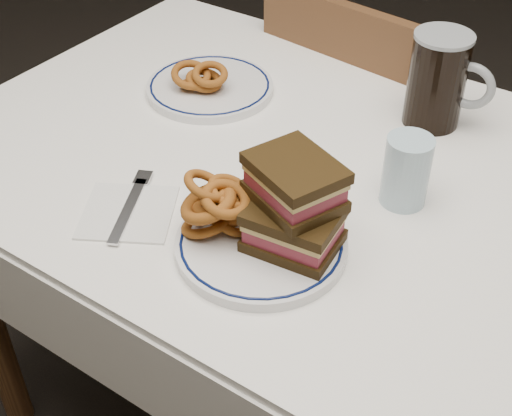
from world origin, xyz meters
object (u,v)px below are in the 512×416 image
Objects in this scene: far_plate at (210,87)px; beer_mug at (439,80)px; main_plate at (261,244)px; reuben_sandwich at (294,205)px; chair_far at (359,145)px.

beer_mug is at bearing 19.28° from far_plate.
beer_mug reaches higher than main_plate.
beer_mug is (0.06, 0.46, 0.08)m from main_plate.
reuben_sandwich reaches higher than far_plate.
beer_mug is (0.03, 0.43, 0.01)m from reuben_sandwich.
beer_mug reaches higher than reuben_sandwich.
beer_mug reaches higher than far_plate.
main_plate is at bearing -43.52° from far_plate.
beer_mug is at bearing 86.57° from reuben_sandwich.
reuben_sandwich is 0.63× the size of far_plate.
reuben_sandwich is 0.91× the size of beer_mug.
chair_far reaches higher than far_plate.
reuben_sandwich is 0.48m from far_plate.
main_plate and far_plate have the same top height.
beer_mug is 0.43m from far_plate.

